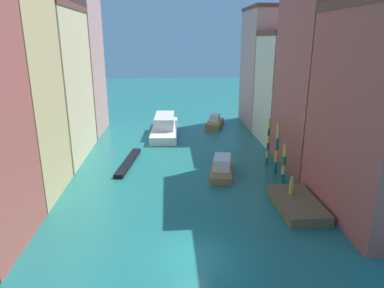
# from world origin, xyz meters

# --- Properties ---
(ground_plane) EXTENTS (154.00, 154.00, 0.00)m
(ground_plane) POSITION_xyz_m (0.00, 24.50, 0.00)
(ground_plane) COLOR #1E6B66
(building_left_1) EXTENTS (7.36, 7.72, 20.37)m
(building_left_1) POSITION_xyz_m (-14.26, 10.12, 10.20)
(building_left_1) COLOR #DBB77A
(building_left_1) RESTS_ON ground
(building_left_2) EXTENTS (7.36, 11.90, 16.40)m
(building_left_2) POSITION_xyz_m (-14.26, 20.24, 8.21)
(building_left_2) COLOR beige
(building_left_2) RESTS_ON ground
(building_left_3) EXTENTS (7.36, 9.52, 20.56)m
(building_left_3) POSITION_xyz_m (-14.26, 31.34, 10.29)
(building_left_3) COLOR tan
(building_left_3) RESTS_ON ground
(building_right_1) EXTENTS (7.36, 9.85, 18.57)m
(building_right_1) POSITION_xyz_m (14.26, 15.22, 9.30)
(building_right_1) COLOR #B25147
(building_right_1) RESTS_ON ground
(building_right_2) EXTENTS (7.36, 8.64, 13.84)m
(building_right_2) POSITION_xyz_m (14.26, 24.65, 6.93)
(building_right_2) COLOR beige
(building_right_2) RESTS_ON ground
(building_right_3) EXTENTS (7.36, 9.63, 17.37)m
(building_right_3) POSITION_xyz_m (14.26, 33.93, 8.70)
(building_right_3) COLOR tan
(building_right_3) RESTS_ON ground
(waterfront_dock) EXTENTS (3.15, 6.17, 0.78)m
(waterfront_dock) POSITION_xyz_m (8.78, 5.83, 0.39)
(waterfront_dock) COLOR brown
(waterfront_dock) RESTS_ON ground
(person_on_dock) EXTENTS (0.36, 0.36, 1.55)m
(person_on_dock) POSITION_xyz_m (8.61, 6.86, 1.50)
(person_on_dock) COLOR gold
(person_on_dock) RESTS_ON waterfront_dock
(mooring_pole_0) EXTENTS (0.39, 0.39, 3.86)m
(mooring_pole_0) POSITION_xyz_m (9.28, 10.92, 1.99)
(mooring_pole_0) COLOR #197247
(mooring_pole_0) RESTS_ON ground
(mooring_pole_1) EXTENTS (0.33, 0.33, 5.21)m
(mooring_pole_1) POSITION_xyz_m (9.27, 13.20, 2.65)
(mooring_pole_1) COLOR #197247
(mooring_pole_1) RESTS_ON ground
(mooring_pole_2) EXTENTS (0.28, 0.28, 5.03)m
(mooring_pole_2) POSITION_xyz_m (9.19, 15.88, 2.56)
(mooring_pole_2) COLOR #197247
(mooring_pole_2) RESTS_ON ground
(vaporetto_white) EXTENTS (3.88, 12.09, 2.70)m
(vaporetto_white) POSITION_xyz_m (-1.76, 29.09, 1.05)
(vaporetto_white) COLOR white
(vaporetto_white) RESTS_ON ground
(gondola_black) EXTENTS (2.05, 8.49, 0.41)m
(gondola_black) POSITION_xyz_m (-5.63, 17.07, 0.20)
(gondola_black) COLOR black
(gondola_black) RESTS_ON ground
(motorboat_0) EXTENTS (3.56, 5.75, 1.87)m
(motorboat_0) POSITION_xyz_m (5.87, 32.90, 0.64)
(motorboat_0) COLOR olive
(motorboat_0) RESTS_ON ground
(motorboat_1) EXTENTS (3.20, 6.07, 1.82)m
(motorboat_1) POSITION_xyz_m (3.97, 13.49, 0.69)
(motorboat_1) COLOR olive
(motorboat_1) RESTS_ON ground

